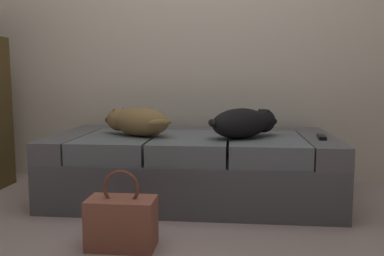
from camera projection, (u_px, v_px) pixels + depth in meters
back_wall at (200, 1)px, 3.20m from camera, size 6.40×0.10×2.80m
couch at (193, 166)px, 2.75m from camera, size 1.82×0.95×0.43m
dog_tan at (137, 121)px, 2.67m from camera, size 0.52×0.38×0.19m
dog_dark at (245, 123)px, 2.57m from camera, size 0.49×0.44×0.19m
tv_remote at (322, 137)px, 2.53m from camera, size 0.06×0.15×0.02m
handbag at (122, 222)px, 1.95m from camera, size 0.32×0.18×0.38m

